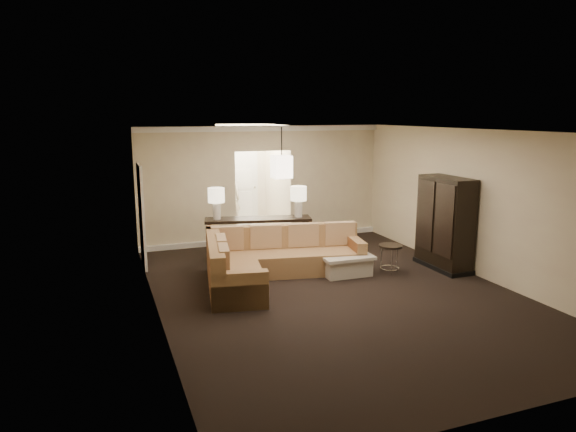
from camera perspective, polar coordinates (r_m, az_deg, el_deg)
name	(u,v)px	position (r m, az deg, el deg)	size (l,w,h in m)	color
ground	(334,292)	(9.13, 5.13, -8.45)	(8.00, 8.00, 0.00)	black
wall_back	(264,184)	(12.43, -2.74, 3.54)	(6.00, 0.04, 2.80)	beige
wall_front	(512,288)	(5.55, 23.64, -7.31)	(6.00, 0.04, 2.80)	beige
wall_left	(155,228)	(7.95, -14.59, -1.27)	(0.04, 8.00, 2.80)	beige
wall_right	(478,204)	(10.40, 20.36, 1.31)	(0.04, 8.00, 2.80)	beige
ceiling	(337,131)	(8.60, 5.47, 9.39)	(6.00, 8.00, 0.02)	white
crown_molding	(264,129)	(12.27, -2.73, 9.68)	(6.00, 0.10, 0.12)	white
baseboard	(265,239)	(12.64, -2.61, -2.52)	(6.00, 0.10, 0.12)	white
side_door	(142,216)	(10.75, -15.95, -0.01)	(0.05, 0.90, 2.10)	white
foyer	(248,182)	(13.72, -4.45, 3.84)	(1.44, 2.02, 2.80)	silver
sectional_sofa	(270,260)	(9.72, -2.03, -4.93)	(3.40, 2.56, 0.91)	brown
coffee_table	(342,262)	(10.20, 6.04, -5.13)	(1.02, 1.02, 0.42)	beige
console_table	(258,234)	(11.11, -3.33, -2.01)	(2.33, 1.00, 0.88)	black
armoire	(445,225)	(10.72, 17.01, -0.97)	(0.55, 1.29, 1.86)	black
drink_table	(390,253)	(10.23, 11.29, -4.05)	(0.46, 0.46, 0.57)	black
table_lamp_left	(216,198)	(10.92, -7.97, 1.95)	(0.35, 0.35, 0.67)	silver
table_lamp_right	(298,197)	(11.05, 1.17, 2.17)	(0.35, 0.35, 0.67)	silver
pendant_light	(282,167)	(11.14, -0.71, 5.51)	(0.38, 0.38, 1.09)	black
person	(230,196)	(13.91, -6.51, 2.22)	(0.65, 0.43, 1.79)	beige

